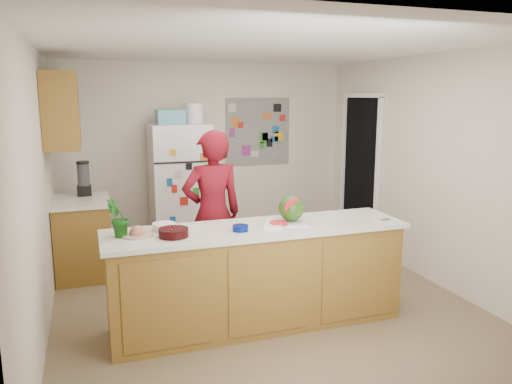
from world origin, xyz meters
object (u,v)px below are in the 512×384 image
object	(u,v)px
refrigerator	(180,189)
watermelon	(291,208)
cherry_bowl	(174,233)
person	(212,214)

from	to	relation	value
refrigerator	watermelon	world-z (taller)	refrigerator
refrigerator	watermelon	bearing A→B (deg)	-75.77
refrigerator	cherry_bowl	size ratio (longest dim) A/B	6.98
person	refrigerator	bearing A→B (deg)	-92.08
refrigerator	watermelon	distance (m)	2.41
watermelon	cherry_bowl	world-z (taller)	watermelon
watermelon	cherry_bowl	size ratio (longest dim) A/B	0.97
person	cherry_bowl	distance (m)	1.07
person	cherry_bowl	world-z (taller)	person
refrigerator	watermelon	xyz separation A→B (m)	(0.59, -2.33, 0.20)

